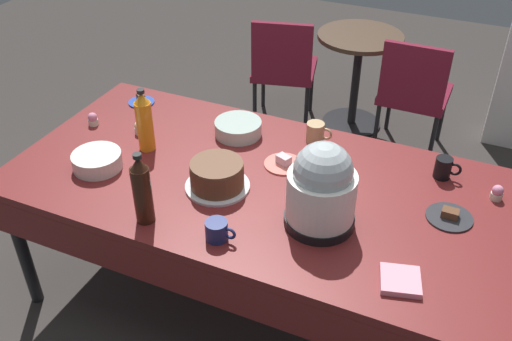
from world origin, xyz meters
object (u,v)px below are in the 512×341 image
at_px(cupcake_lemon, 497,193).
at_px(cupcake_mint, 139,128).
at_px(soda_bottle_cola, 142,190).
at_px(coffee_mug_black, 444,168).
at_px(dessert_plate_coral, 284,163).
at_px(cupcake_vanilla, 93,119).
at_px(frosted_layer_cake, 217,176).
at_px(maroon_chair_right, 414,90).
at_px(ceramic_snack_bowl, 97,161).
at_px(coffee_mug_navy, 217,230).
at_px(potluck_table, 256,191).
at_px(coffee_mug_tan, 316,133).
at_px(dessert_plate_charcoal, 449,216).
at_px(round_cafe_table, 358,64).
at_px(glass_salad_bowl, 238,128).
at_px(slow_cooker, 322,189).
at_px(maroon_chair_left, 284,65).
at_px(soda_bottle_orange_juice, 144,122).
at_px(dessert_plate_cobalt, 141,101).

bearing_deg(cupcake_lemon, cupcake_mint, -174.31).
relative_size(soda_bottle_cola, coffee_mug_black, 2.73).
bearing_deg(dessert_plate_coral, cupcake_vanilla, -176.55).
bearing_deg(frosted_layer_cake, maroon_chair_right, 73.51).
bearing_deg(ceramic_snack_bowl, dessert_plate_coral, 25.46).
bearing_deg(maroon_chair_right, coffee_mug_navy, -100.29).
bearing_deg(potluck_table, cupcake_vanilla, 174.19).
distance_m(potluck_table, coffee_mug_tan, 0.44).
height_order(dessert_plate_charcoal, round_cafe_table, dessert_plate_charcoal).
height_order(ceramic_snack_bowl, cupcake_mint, ceramic_snack_bowl).
xyz_separation_m(potluck_table, soda_bottle_cola, (-0.29, -0.43, 0.21)).
xyz_separation_m(cupcake_vanilla, coffee_mug_tan, (1.08, 0.31, 0.02)).
bearing_deg(glass_salad_bowl, dessert_plate_coral, -27.07).
xyz_separation_m(potluck_table, slow_cooker, (0.35, -0.17, 0.23)).
height_order(coffee_mug_tan, maroon_chair_left, same).
bearing_deg(cupcake_mint, ceramic_snack_bowl, -91.46).
height_order(coffee_mug_black, round_cafe_table, coffee_mug_black).
bearing_deg(frosted_layer_cake, coffee_mug_black, 28.42).
bearing_deg(maroon_chair_left, soda_bottle_orange_juice, -91.54).
relative_size(potluck_table, ceramic_snack_bowl, 9.87).
xyz_separation_m(maroon_chair_left, round_cafe_table, (0.48, 0.22, 0.01)).
distance_m(soda_bottle_cola, coffee_mug_navy, 0.33).
bearing_deg(dessert_plate_charcoal, soda_bottle_orange_juice, -177.66).
bearing_deg(frosted_layer_cake, ceramic_snack_bowl, -171.15).
bearing_deg(dessert_plate_charcoal, maroon_chair_left, 130.27).
xyz_separation_m(slow_cooker, dessert_plate_charcoal, (0.47, 0.24, -0.16)).
bearing_deg(maroon_chair_right, ceramic_snack_bowl, -120.23).
bearing_deg(dessert_plate_coral, cupcake_mint, -177.33).
relative_size(ceramic_snack_bowl, round_cafe_table, 0.31).
distance_m(dessert_plate_cobalt, cupcake_lemon, 1.84).
height_order(frosted_layer_cake, maroon_chair_left, frosted_layer_cake).
relative_size(slow_cooker, cupcake_lemon, 5.46).
relative_size(slow_cooker, soda_bottle_orange_juice, 1.18).
bearing_deg(slow_cooker, cupcake_lemon, 35.79).
bearing_deg(maroon_chair_right, glass_salad_bowl, -115.08).
relative_size(glass_salad_bowl, dessert_plate_cobalt, 1.65).
relative_size(cupcake_lemon, coffee_mug_tan, 0.52).
distance_m(slow_cooker, round_cafe_table, 2.14).
bearing_deg(coffee_mug_navy, potluck_table, 92.97).
relative_size(cupcake_vanilla, coffee_mug_black, 0.58).
relative_size(frosted_layer_cake, coffee_mug_tan, 2.19).
relative_size(dessert_plate_cobalt, coffee_mug_navy, 1.11).
bearing_deg(glass_salad_bowl, dessert_plate_cobalt, 172.72).
bearing_deg(slow_cooker, soda_bottle_orange_juice, 168.51).
bearing_deg(glass_salad_bowl, coffee_mug_tan, 14.23).
bearing_deg(potluck_table, soda_bottle_orange_juice, 177.75).
bearing_deg(coffee_mug_black, potluck_table, -154.43).
relative_size(glass_salad_bowl, cupcake_lemon, 3.43).
distance_m(cupcake_lemon, soda_bottle_cola, 1.46).
relative_size(cupcake_mint, soda_bottle_orange_juice, 0.22).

